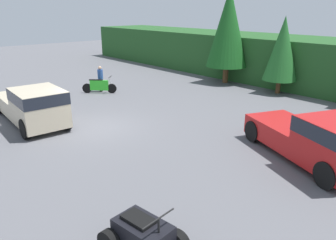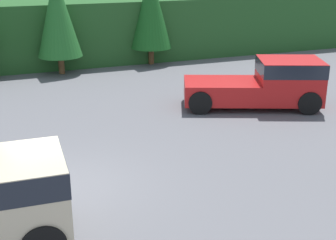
{
  "view_description": "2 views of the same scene",
  "coord_description": "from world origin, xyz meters",
  "px_view_note": "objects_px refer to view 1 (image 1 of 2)",
  "views": [
    {
      "loc": [
        13.15,
        -6.97,
        5.36
      ],
      "look_at": [
        3.4,
        1.45,
        0.95
      ],
      "focal_mm": 35.0,
      "sensor_mm": 36.0,
      "label": 1
    },
    {
      "loc": [
        -1.35,
        -10.98,
        5.67
      ],
      "look_at": [
        3.4,
        1.45,
        0.95
      ],
      "focal_mm": 50.0,
      "sensor_mm": 36.0,
      "label": 2
    }
  ],
  "objects_px": {
    "pickup_truck_red": "(318,139)",
    "pickup_truck_second": "(33,104)",
    "rider_person": "(100,78)",
    "quad_atv": "(143,237)",
    "dirt_bike": "(99,86)"
  },
  "relations": [
    {
      "from": "pickup_truck_red",
      "to": "pickup_truck_second",
      "type": "distance_m",
      "value": 12.56
    },
    {
      "from": "rider_person",
      "to": "quad_atv",
      "type": "bearing_deg",
      "value": -78.1
    },
    {
      "from": "pickup_truck_red",
      "to": "pickup_truck_second",
      "type": "relative_size",
      "value": 0.96
    },
    {
      "from": "quad_atv",
      "to": "rider_person",
      "type": "distance_m",
      "value": 16.09
    },
    {
      "from": "pickup_truck_second",
      "to": "dirt_bike",
      "type": "distance_m",
      "value": 6.52
    },
    {
      "from": "pickup_truck_red",
      "to": "quad_atv",
      "type": "height_order",
      "value": "pickup_truck_red"
    },
    {
      "from": "quad_atv",
      "to": "dirt_bike",
      "type": "bearing_deg",
      "value": 146.25
    },
    {
      "from": "pickup_truck_second",
      "to": "quad_atv",
      "type": "height_order",
      "value": "pickup_truck_second"
    },
    {
      "from": "pickup_truck_second",
      "to": "dirt_bike",
      "type": "xyz_separation_m",
      "value": [
        -3.45,
        5.51,
        -0.53
      ]
    },
    {
      "from": "pickup_truck_red",
      "to": "dirt_bike",
      "type": "height_order",
      "value": "pickup_truck_red"
    },
    {
      "from": "dirt_bike",
      "to": "quad_atv",
      "type": "height_order",
      "value": "quad_atv"
    },
    {
      "from": "quad_atv",
      "to": "rider_person",
      "type": "relative_size",
      "value": 1.13
    },
    {
      "from": "pickup_truck_red",
      "to": "dirt_bike",
      "type": "xyz_separation_m",
      "value": [
        -14.44,
        -0.58,
        -0.53
      ]
    },
    {
      "from": "pickup_truck_red",
      "to": "quad_atv",
      "type": "xyz_separation_m",
      "value": [
        -0.37,
        -7.45,
        -0.52
      ]
    },
    {
      "from": "dirt_bike",
      "to": "rider_person",
      "type": "height_order",
      "value": "rider_person"
    }
  ]
}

